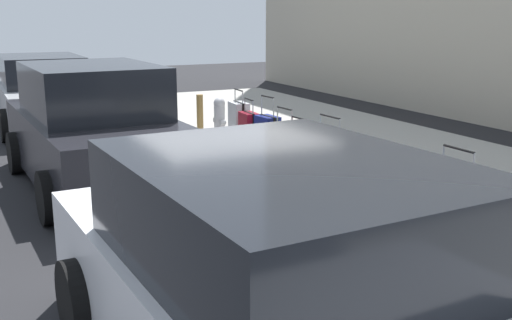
# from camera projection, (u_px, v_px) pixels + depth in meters

# --- Properties ---
(ground_plane) EXTENTS (40.00, 40.00, 0.00)m
(ground_plane) POSITION_uv_depth(u_px,v_px,m) (230.00, 179.00, 9.08)
(ground_plane) COLOR black
(sidewalk_curb) EXTENTS (18.00, 5.00, 0.14)m
(sidewalk_curb) POSITION_uv_depth(u_px,v_px,m) (367.00, 157.00, 10.14)
(sidewalk_curb) COLOR #9E9B93
(sidewalk_curb) RESTS_ON ground_plane
(suitcase_navy_0) EXTENTS (0.46, 0.19, 1.02)m
(suitcase_navy_0) POSITION_uv_depth(u_px,v_px,m) (454.00, 212.00, 5.90)
(suitcase_navy_0) COLOR navy
(suitcase_navy_0) RESTS_ON sidewalk_curb
(suitcase_maroon_1) EXTENTS (0.44, 0.25, 0.76)m
(suitcase_maroon_1) POSITION_uv_depth(u_px,v_px,m) (413.00, 199.00, 6.41)
(suitcase_maroon_1) COLOR maroon
(suitcase_maroon_1) RESTS_ON sidewalk_curb
(suitcase_silver_2) EXTENTS (0.45, 0.27, 0.74)m
(suitcase_silver_2) POSITION_uv_depth(u_px,v_px,m) (383.00, 186.00, 6.94)
(suitcase_silver_2) COLOR #9EA0A8
(suitcase_silver_2) RESTS_ON sidewalk_curb
(suitcase_black_3) EXTENTS (0.44, 0.26, 0.82)m
(suitcase_black_3) POSITION_uv_depth(u_px,v_px,m) (354.00, 179.00, 7.46)
(suitcase_black_3) COLOR black
(suitcase_black_3) RESTS_ON sidewalk_curb
(suitcase_teal_4) EXTENTS (0.49, 0.23, 0.98)m
(suitcase_teal_4) POSITION_uv_depth(u_px,v_px,m) (329.00, 164.00, 7.97)
(suitcase_teal_4) COLOR #0F606B
(suitcase_teal_4) RESTS_ON sidewalk_curb
(suitcase_red_5) EXTENTS (0.47, 0.23, 0.87)m
(suitcase_red_5) POSITION_uv_depth(u_px,v_px,m) (300.00, 157.00, 8.47)
(suitcase_red_5) COLOR red
(suitcase_red_5) RESTS_ON sidewalk_curb
(suitcase_olive_6) EXTENTS (0.47, 0.26, 0.92)m
(suitcase_olive_6) POSITION_uv_depth(u_px,v_px,m) (284.00, 146.00, 9.02)
(suitcase_olive_6) COLOR #59601E
(suitcase_olive_6) RESTS_ON sidewalk_curb
(suitcase_navy_7) EXTENTS (0.42, 0.29, 1.02)m
(suitcase_navy_7) POSITION_uv_depth(u_px,v_px,m) (267.00, 138.00, 9.52)
(suitcase_navy_7) COLOR navy
(suitcase_navy_7) RESTS_ON sidewalk_curb
(suitcase_maroon_8) EXTENTS (0.42, 0.25, 0.92)m
(suitcase_maroon_8) POSITION_uv_depth(u_px,v_px,m) (249.00, 133.00, 9.97)
(suitcase_maroon_8) COLOR maroon
(suitcase_maroon_8) RESTS_ON sidewalk_curb
(suitcase_silver_9) EXTENTS (0.44, 0.28, 1.01)m
(suitcase_silver_9) POSITION_uv_depth(u_px,v_px,m) (239.00, 125.00, 10.47)
(suitcase_silver_9) COLOR #9EA0A8
(suitcase_silver_9) RESTS_ON sidewalk_curb
(fire_hydrant) EXTENTS (0.39, 0.21, 0.77)m
(fire_hydrant) POSITION_uv_depth(u_px,v_px,m) (220.00, 118.00, 11.12)
(fire_hydrant) COLOR #99999E
(fire_hydrant) RESTS_ON sidewalk_curb
(bollard_post) EXTENTS (0.12, 0.12, 0.76)m
(bollard_post) POSITION_uv_depth(u_px,v_px,m) (200.00, 115.00, 11.58)
(bollard_post) COLOR brown
(bollard_post) RESTS_ON sidewalk_curb
(parked_car_white_0) EXTENTS (4.45, 2.29, 1.56)m
(parked_car_white_0) POSITION_uv_depth(u_px,v_px,m) (287.00, 292.00, 3.71)
(parked_car_white_0) COLOR silver
(parked_car_white_0) RESTS_ON ground_plane
(parked_car_charcoal_1) EXTENTS (4.36, 2.12, 1.72)m
(parked_car_charcoal_1) POSITION_uv_depth(u_px,v_px,m) (95.00, 131.00, 8.49)
(parked_car_charcoal_1) COLOR black
(parked_car_charcoal_1) RESTS_ON ground_plane
(parked_car_silver_2) EXTENTS (4.45, 1.96, 1.53)m
(parked_car_silver_2) POSITION_uv_depth(u_px,v_px,m) (43.00, 94.00, 13.08)
(parked_car_silver_2) COLOR #B2B5BA
(parked_car_silver_2) RESTS_ON ground_plane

